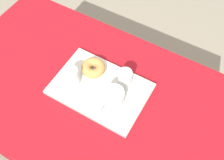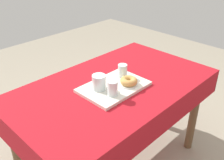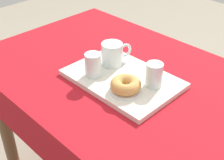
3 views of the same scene
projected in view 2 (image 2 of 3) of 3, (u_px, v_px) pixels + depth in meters
The scene contains 7 objects.
dining_table at pixel (114, 96), 1.75m from camera, with size 1.39×0.82×0.74m.
serving_tray at pixel (114, 87), 1.66m from camera, with size 0.43×0.29×0.02m, color silver.
tea_mug_left at pixel (98, 82), 1.60m from camera, with size 0.09×0.13×0.09m.
water_glass_near at pixel (123, 72), 1.73m from camera, with size 0.06×0.06×0.09m.
water_glass_far at pixel (112, 89), 1.53m from camera, with size 0.06×0.06×0.09m.
donut_plate_left at pixel (129, 84), 1.66m from camera, with size 0.12×0.12×0.01m, color white.
sugar_donut_left at pixel (129, 81), 1.65m from camera, with size 0.11×0.11×0.04m, color tan.
Camera 2 is at (1.07, 1.03, 1.59)m, focal length 41.44 mm.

